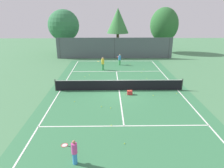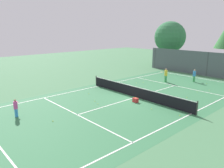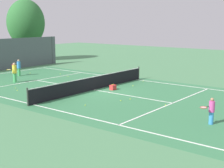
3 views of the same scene
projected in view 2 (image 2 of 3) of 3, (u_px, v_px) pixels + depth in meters
ground_plane at (136, 97)px, 20.31m from camera, size 80.00×80.00×0.00m
court_surface at (136, 97)px, 20.31m from camera, size 13.00×25.00×0.01m
tennis_net at (136, 92)px, 20.18m from camera, size 11.90×0.10×1.10m
perimeter_fence at (207, 64)px, 29.03m from camera, size 18.00×0.12×3.20m
tree_2 at (170, 37)px, 36.64m from camera, size 5.13×5.13×7.36m
player_0 at (194, 75)px, 25.99m from camera, size 0.59×0.90×1.51m
player_1 at (166, 75)px, 25.96m from camera, size 0.92×0.40×1.62m
player_2 at (16, 108)px, 15.65m from camera, size 0.85×0.57×1.32m
ball_crate at (135, 100)px, 18.93m from camera, size 0.45×0.32×0.43m
tennis_ball_0 at (197, 92)px, 21.88m from camera, size 0.07×0.07×0.07m
tennis_ball_1 at (53, 121)px, 14.97m from camera, size 0.07×0.07×0.07m
tennis_ball_2 at (152, 109)px, 17.26m from camera, size 0.07×0.07×0.07m
tennis_ball_3 at (180, 115)px, 15.98m from camera, size 0.07×0.07×0.07m
tennis_ball_4 at (89, 94)px, 21.31m from camera, size 0.07×0.07×0.07m
tennis_ball_5 at (136, 83)px, 25.60m from camera, size 0.07×0.07×0.07m
tennis_ball_6 at (209, 90)px, 22.53m from camera, size 0.07×0.07×0.07m
tennis_ball_7 at (72, 111)px, 16.75m from camera, size 0.07×0.07×0.07m
tennis_ball_8 at (187, 97)px, 20.17m from camera, size 0.07×0.07×0.07m
tennis_ball_9 at (143, 82)px, 25.83m from camera, size 0.07×0.07×0.07m
tennis_ball_10 at (207, 83)px, 25.29m from camera, size 0.07×0.07×0.07m
tennis_ball_11 at (98, 104)px, 18.42m from camera, size 0.07×0.07×0.07m
tennis_ball_12 at (113, 85)px, 24.61m from camera, size 0.07×0.07×0.07m
tennis_ball_13 at (95, 101)px, 19.07m from camera, size 0.07×0.07×0.07m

